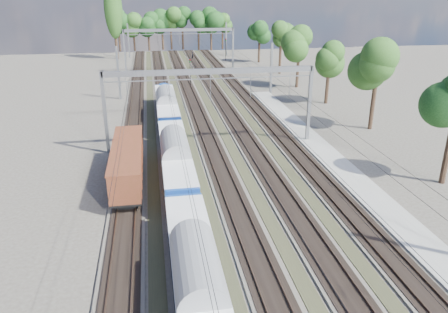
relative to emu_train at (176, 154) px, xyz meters
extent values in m
cube|color=#47423A|center=(-4.50, 22.79, -2.31)|extent=(3.00, 130.00, 0.15)
cube|color=black|center=(-4.50, 22.79, -2.22)|extent=(2.50, 130.00, 0.06)
cube|color=#473326|center=(-5.22, 22.79, -2.12)|extent=(0.08, 130.00, 0.14)
cube|color=#473326|center=(-3.78, 22.79, -2.12)|extent=(0.08, 130.00, 0.14)
cube|color=#47423A|center=(0.00, 22.79, -2.31)|extent=(3.00, 130.00, 0.15)
cube|color=black|center=(0.00, 22.79, -2.22)|extent=(2.50, 130.00, 0.06)
cube|color=#473326|center=(-0.72, 22.79, -2.12)|extent=(0.08, 130.00, 0.14)
cube|color=#473326|center=(0.72, 22.79, -2.12)|extent=(0.08, 130.00, 0.14)
cube|color=#47423A|center=(4.50, 22.79, -2.31)|extent=(3.00, 130.00, 0.15)
cube|color=black|center=(4.50, 22.79, -2.22)|extent=(2.50, 130.00, 0.06)
cube|color=#473326|center=(3.78, 22.79, -2.12)|extent=(0.08, 130.00, 0.14)
cube|color=#473326|center=(5.22, 22.79, -2.12)|extent=(0.08, 130.00, 0.14)
cube|color=#47423A|center=(9.00, 22.79, -2.31)|extent=(3.00, 130.00, 0.15)
cube|color=black|center=(9.00, 22.79, -2.22)|extent=(2.50, 130.00, 0.06)
cube|color=#473326|center=(8.28, 22.79, -2.12)|extent=(0.08, 130.00, 0.14)
cube|color=#473326|center=(9.72, 22.79, -2.12)|extent=(0.08, 130.00, 0.14)
cube|color=#47423A|center=(13.50, 22.79, -2.31)|extent=(3.00, 130.00, 0.15)
cube|color=black|center=(13.50, 22.79, -2.22)|extent=(2.50, 130.00, 0.06)
cube|color=#473326|center=(12.78, 22.79, -2.12)|extent=(0.08, 130.00, 0.14)
cube|color=#473326|center=(14.22, 22.79, -2.12)|extent=(0.08, 130.00, 0.14)
cube|color=#2F2C1E|center=(-2.25, 22.79, -2.36)|extent=(1.10, 130.00, 0.05)
cube|color=#2F2C1E|center=(2.25, 22.79, -2.36)|extent=(1.10, 130.00, 0.05)
cube|color=#2F2C1E|center=(6.75, 22.79, -2.36)|extent=(1.10, 130.00, 0.05)
cube|color=#2F2C1E|center=(11.25, 22.79, -2.36)|extent=(1.10, 130.00, 0.05)
cube|color=gray|center=(16.50, -2.21, -2.24)|extent=(3.00, 70.00, 0.30)
cube|color=slate|center=(-7.00, 7.79, 2.11)|extent=(0.35, 0.35, 9.00)
cube|color=slate|center=(16.00, 7.79, 2.11)|extent=(0.35, 0.35, 9.00)
cube|color=slate|center=(4.50, 7.79, 6.31)|extent=(23.00, 0.35, 0.60)
cube|color=slate|center=(-7.00, 55.79, 2.11)|extent=(0.35, 0.35, 9.00)
cube|color=slate|center=(16.00, 55.79, 2.11)|extent=(0.35, 0.35, 9.00)
cube|color=slate|center=(4.50, 55.79, 6.31)|extent=(23.00, 0.35, 0.60)
cube|color=slate|center=(-7.00, 32.79, 1.86)|extent=(0.35, 0.35, 8.50)
cube|color=slate|center=(-7.00, 77.79, 1.86)|extent=(0.35, 0.35, 8.50)
cube|color=slate|center=(18.30, 32.79, 1.86)|extent=(0.35, 0.35, 8.50)
cube|color=slate|center=(18.30, 77.79, 1.86)|extent=(0.35, 0.35, 8.50)
cylinder|color=black|center=(-4.50, 22.79, 3.11)|extent=(0.03, 130.00, 0.03)
cylinder|color=black|center=(-4.50, 22.79, 4.21)|extent=(0.03, 130.00, 0.03)
cylinder|color=black|center=(0.00, 22.79, 3.11)|extent=(0.03, 130.00, 0.03)
cylinder|color=black|center=(0.00, 22.79, 4.21)|extent=(0.03, 130.00, 0.03)
cylinder|color=black|center=(4.50, 22.79, 3.11)|extent=(0.03, 130.00, 0.03)
cylinder|color=black|center=(4.50, 22.79, 4.21)|extent=(0.03, 130.00, 0.03)
cylinder|color=black|center=(9.00, 22.79, 3.11)|extent=(0.03, 130.00, 0.03)
cylinder|color=black|center=(9.00, 22.79, 4.21)|extent=(0.03, 130.00, 0.03)
cylinder|color=black|center=(13.50, 22.79, 3.11)|extent=(0.03, 130.00, 0.03)
cylinder|color=black|center=(13.50, 22.79, 4.21)|extent=(0.03, 130.00, 0.03)
cylinder|color=black|center=(-10.02, 89.49, 0.79)|extent=(0.56, 0.56, 6.36)
sphere|color=#153A15|center=(-10.02, 89.49, 5.88)|extent=(5.19, 5.19, 5.19)
cylinder|color=black|center=(-6.14, 89.91, 1.35)|extent=(0.56, 0.56, 7.47)
sphere|color=#153A15|center=(-6.14, 89.91, 7.32)|extent=(4.35, 4.35, 4.35)
cylinder|color=black|center=(-1.53, 89.48, 0.70)|extent=(0.56, 0.56, 6.18)
sphere|color=#153A15|center=(-1.53, 89.48, 5.65)|extent=(4.88, 4.88, 4.88)
cylinder|color=black|center=(1.10, 87.97, 0.81)|extent=(0.56, 0.56, 6.40)
sphere|color=#153A15|center=(1.10, 87.97, 5.94)|extent=(4.80, 4.80, 4.80)
cylinder|color=black|center=(4.22, 89.74, 0.98)|extent=(0.56, 0.56, 6.74)
sphere|color=#153A15|center=(4.22, 89.74, 6.38)|extent=(4.30, 4.30, 4.30)
cylinder|color=black|center=(8.36, 91.69, 1.36)|extent=(0.56, 0.56, 7.49)
sphere|color=#153A15|center=(8.36, 91.69, 7.35)|extent=(5.25, 5.25, 5.25)
cylinder|color=black|center=(11.45, 90.43, 0.37)|extent=(0.56, 0.56, 5.51)
sphere|color=#153A15|center=(11.45, 90.43, 4.78)|extent=(4.81, 4.81, 4.81)
cylinder|color=black|center=(16.10, 90.00, 0.47)|extent=(0.56, 0.56, 5.71)
sphere|color=#153A15|center=(16.10, 90.00, 5.03)|extent=(4.73, 4.73, 4.73)
cylinder|color=black|center=(18.53, 89.14, 0.70)|extent=(0.56, 0.56, 6.19)
sphere|color=#153A15|center=(18.53, 89.14, 5.66)|extent=(5.26, 5.26, 5.26)
cylinder|color=black|center=(24.07, -4.47, 0.33)|extent=(0.56, 0.56, 5.45)
sphere|color=#153A15|center=(24.07, -4.47, 4.69)|extent=(4.90, 4.90, 4.90)
cylinder|color=black|center=(24.96, 11.13, 1.09)|extent=(0.56, 0.56, 6.95)
sphere|color=#153A15|center=(24.96, 11.13, 6.65)|extent=(4.78, 4.78, 4.78)
cylinder|color=black|center=(24.93, 23.10, 0.20)|extent=(0.56, 0.56, 5.18)
sphere|color=#153A15|center=(24.93, 23.10, 4.34)|extent=(3.48, 3.48, 3.48)
cylinder|color=black|center=(25.73, 38.01, 0.87)|extent=(0.56, 0.56, 6.51)
sphere|color=#153A15|center=(25.73, 38.01, 6.08)|extent=(4.45, 4.45, 4.45)
cylinder|color=black|center=(24.71, 51.59, 1.02)|extent=(0.56, 0.56, 6.81)
sphere|color=#153A15|center=(24.71, 51.59, 6.46)|extent=(4.87, 4.87, 4.87)
cylinder|color=black|center=(25.82, 64.88, 0.68)|extent=(0.56, 0.56, 6.15)
sphere|color=#153A15|center=(25.82, 64.88, 5.60)|extent=(4.73, 4.73, 4.73)
cylinder|color=black|center=(-10.00, 75.79, 5.61)|extent=(0.70, 0.70, 16.00)
ellipsoid|color=#2D4E1A|center=(-10.00, 75.79, 9.61)|extent=(4.40, 4.40, 14.08)
cube|color=black|center=(0.00, -12.52, -1.87)|extent=(1.90, 2.85, 0.76)
cube|color=#0F458E|center=(0.00, -19.18, -0.44)|extent=(2.66, 19.02, 1.81)
cube|color=silver|center=(0.00, -19.18, 0.04)|extent=(2.74, 18.25, 0.90)
cube|color=black|center=(1.38, -19.18, 0.04)|extent=(0.04, 16.16, 0.67)
cylinder|color=gray|center=(0.00, -19.18, 0.46)|extent=(2.70, 19.02, 2.70)
cube|color=black|center=(0.00, -6.22, -1.87)|extent=(1.90, 2.85, 0.76)
cube|color=black|center=(0.00, 7.09, -1.87)|extent=(1.90, 2.85, 0.76)
cube|color=#0F458E|center=(0.00, 0.44, -0.44)|extent=(2.66, 19.02, 1.81)
cube|color=silver|center=(0.00, 0.44, 0.04)|extent=(2.74, 18.25, 0.90)
cube|color=black|center=(1.38, 0.44, 0.04)|extent=(0.04, 16.16, 0.67)
cube|color=gold|center=(0.00, -3.75, -0.92)|extent=(2.76, 5.32, 0.67)
cylinder|color=gray|center=(0.00, 0.44, 0.46)|extent=(2.70, 19.02, 2.70)
cube|color=black|center=(0.00, 13.40, -1.87)|extent=(1.90, 2.85, 0.76)
cube|color=black|center=(0.00, 26.71, -1.87)|extent=(1.90, 2.85, 0.76)
cube|color=#0F458E|center=(0.00, 20.05, -0.44)|extent=(2.66, 19.02, 1.81)
cube|color=silver|center=(0.00, 20.05, 0.04)|extent=(2.74, 18.25, 0.90)
cube|color=black|center=(1.38, 20.05, 0.04)|extent=(0.04, 16.16, 0.67)
cube|color=gold|center=(0.00, 15.87, -0.92)|extent=(2.76, 5.32, 0.67)
cylinder|color=gray|center=(0.00, 20.05, 0.46)|extent=(2.70, 19.02, 2.70)
cube|color=black|center=(-4.50, -5.21, -1.92)|extent=(1.89, 2.46, 0.66)
cube|color=black|center=(-4.50, 4.06, -1.92)|extent=(1.89, 2.46, 0.66)
cube|color=black|center=(-4.50, -0.58, -1.49)|extent=(2.55, 13.23, 0.19)
cube|color=#552B16|center=(-4.50, -0.58, -0.17)|extent=(2.55, 13.23, 2.46)
cube|color=#552B16|center=(-4.50, -0.58, 1.11)|extent=(2.74, 13.23, 0.11)
imported|color=black|center=(8.73, 72.37, -1.44)|extent=(0.66, 0.81, 1.91)
cylinder|color=black|center=(5.22, 40.51, -0.19)|extent=(0.12, 0.12, 4.40)
cube|color=black|center=(5.22, 40.51, 2.32)|extent=(0.35, 0.26, 0.62)
sphere|color=red|center=(5.22, 40.40, 2.50)|extent=(0.14, 0.14, 0.14)
sphere|color=#0C9919|center=(5.22, 40.40, 2.19)|extent=(0.14, 0.14, 0.14)
cylinder|color=black|center=(16.67, 69.01, -0.06)|extent=(0.13, 0.13, 4.66)
cube|color=black|center=(16.67, 69.01, 2.60)|extent=(0.35, 0.24, 0.65)
sphere|color=red|center=(16.67, 68.89, 2.79)|extent=(0.15, 0.15, 0.15)
sphere|color=#0C9919|center=(16.67, 68.89, 2.46)|extent=(0.15, 0.15, 0.15)
camera|label=1|loc=(-1.84, -39.05, 14.95)|focal=35.00mm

